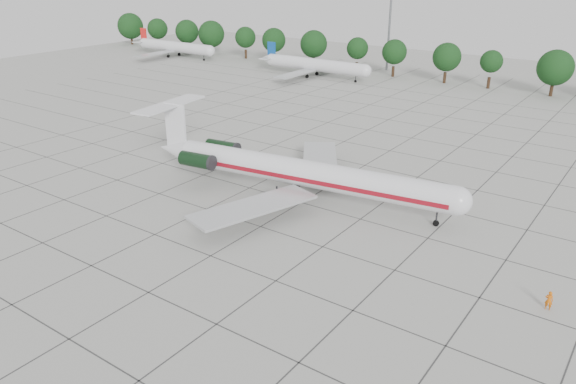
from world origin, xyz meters
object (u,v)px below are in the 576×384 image
ground_crew (549,300)px  bg_airliner_b (315,65)px  main_airliner (291,170)px  floodlight_mast (390,13)px  bg_airliner_a (175,47)px

ground_crew → bg_airliner_b: size_ratio=0.06×
main_airliner → floodlight_mast: size_ratio=1.62×
main_airliner → bg_airliner_b: 75.10m
bg_airliner_a → floodlight_mast: size_ratio=1.11×
ground_crew → bg_airliner_a: bearing=-37.7°
bg_airliner_b → floodlight_mast: floodlight_mast is taller
bg_airliner_a → main_airliner: bearing=-36.9°
bg_airliner_a → floodlight_mast: 63.65m
bg_airliner_b → floodlight_mast: bearing=60.8°
main_airliner → bg_airliner_b: (-38.24, 64.64, -0.52)m
main_airliner → bg_airliner_b: size_ratio=1.46×
ground_crew → floodlight_mast: bearing=-62.9°
ground_crew → bg_airliner_a: bg_airliner_a is taller
bg_airliner_a → floodlight_mast: (60.27, 17.00, 11.37)m
bg_airliner_a → floodlight_mast: floodlight_mast is taller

